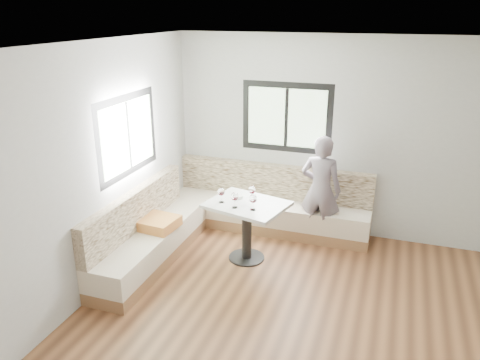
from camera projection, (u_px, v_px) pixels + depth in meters
The scene contains 9 objects.
room at pixel (310, 204), 4.29m from camera, with size 5.01×5.01×2.81m.
banquette at pixel (220, 220), 6.50m from camera, with size 2.90×2.80×0.95m.
table at pixel (247, 217), 5.97m from camera, with size 1.11×0.95×0.79m.
person at pixel (321, 190), 6.39m from camera, with size 0.56×0.37×1.54m, color slate.
olive_ramekin at pixel (239, 197), 6.05m from camera, with size 0.10×0.10×0.04m.
wine_glass_a at pixel (221, 192), 5.87m from camera, with size 0.09×0.09×0.20m.
wine_glass_b at pixel (235, 197), 5.72m from camera, with size 0.09×0.09×0.20m.
wine_glass_c at pixel (253, 199), 5.65m from camera, with size 0.09×0.09×0.20m.
wine_glass_d at pixel (252, 190), 5.93m from camera, with size 0.09×0.09×0.20m.
Camera 1 is at (0.60, -3.87, 3.10)m, focal length 35.00 mm.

